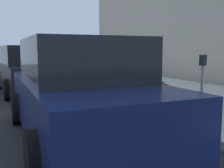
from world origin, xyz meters
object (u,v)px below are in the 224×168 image
Objects in this scene: suitcase_red_0 at (160,95)px; parking_meter at (202,77)px; suitcase_silver_3 at (125,88)px; parked_car_charcoal_1 at (30,70)px; bollard_post at (87,74)px; parked_car_navy_0 at (81,93)px; parked_car_beige_2 at (14,64)px; suitcase_navy_5 at (109,83)px; suitcase_teal_4 at (119,82)px; fire_hydrant at (97,76)px; suitcase_maroon_1 at (148,91)px; suitcase_black_2 at (136,86)px.

parking_meter reaches higher than suitcase_red_0.
parked_car_charcoal_1 reaches higher than suitcase_silver_3.
parked_car_navy_0 is (-5.43, 2.11, 0.20)m from bollard_post.
parked_car_beige_2 is at bearing 0.00° from parked_car_charcoal_1.
suitcase_navy_5 is 0.65× the size of parking_meter.
suitcase_silver_3 is 0.57m from suitcase_teal_4.
suitcase_teal_4 reaches higher than fire_hydrant.
parked_car_navy_0 is (-4.78, 2.26, 0.23)m from fire_hydrant.
parked_car_beige_2 is at bearing 20.15° from fire_hydrant.
suitcase_maroon_1 is 0.16× the size of parked_car_navy_0.
suitcase_navy_5 is 1.69m from bollard_post.
suitcase_red_0 is 0.77× the size of suitcase_navy_5.
parked_car_beige_2 is at bearing 12.77° from suitcase_red_0.
parked_car_beige_2 is at bearing 0.00° from parked_car_navy_0.
bollard_post is (3.40, 0.17, 0.07)m from suitcase_black_2.
parked_car_navy_0 reaches higher than suitcase_navy_5.
parked_car_beige_2 is (8.35, 2.27, 0.35)m from suitcase_silver_3.
fire_hydrant is at bearing -110.74° from parked_car_charcoal_1.
parked_car_navy_0 is at bearing 180.00° from parked_car_beige_2.
parked_car_navy_0 is (-0.89, 2.28, 0.36)m from suitcase_red_0.
suitcase_maroon_1 is 0.14× the size of parked_car_beige_2.
parking_meter is (-5.62, -0.40, 0.38)m from bollard_post.
suitcase_maroon_1 is at bearing -166.55° from parked_car_beige_2.
suitcase_teal_4 is at bearing -36.34° from parked_car_navy_0.
suitcase_black_2 is 1.17× the size of suitcase_navy_5.
parked_car_charcoal_1 is at bearing 0.00° from parked_car_navy_0.
suitcase_teal_4 is (2.27, -0.04, 0.08)m from suitcase_red_0.
parked_car_navy_0 is at bearing 131.62° from suitcase_black_2.
suitcase_silver_3 is at bearing 174.07° from suitcase_teal_4.
suitcase_black_2 is at bearing -48.38° from parked_car_navy_0.
bollard_post is at bearing 2.36° from suitcase_maroon_1.
bollard_post is at bearing 5.62° from suitcase_navy_5.
suitcase_teal_4 is (1.13, -0.04, -0.01)m from suitcase_black_2.
parking_meter reaches higher than suitcase_black_2.
suitcase_black_2 is 3.40m from bollard_post.
suitcase_teal_4 is 0.20× the size of parked_car_beige_2.
suitcase_teal_4 is at bearing 3.24° from parking_meter.
fire_hydrant is at bearing 2.11° from suitcase_teal_4.
fire_hydrant is 0.88× the size of bollard_post.
parked_car_beige_2 reaches higher than suitcase_navy_5.
suitcase_maroon_1 is at bearing 179.99° from suitcase_navy_5.
bollard_post reaches higher than suitcase_navy_5.
suitcase_teal_4 is 3.39m from parking_meter.
suitcase_silver_3 is at bearing -143.30° from parked_car_charcoal_1.
suitcase_red_0 is at bearing 12.07° from parking_meter.
parked_car_beige_2 is at bearing 12.70° from parking_meter.
suitcase_black_2 is 0.20× the size of parked_car_beige_2.
fire_hydrant is at bearing -159.85° from parked_car_beige_2.
bollard_post is 0.18× the size of parked_car_beige_2.
bollard_post is at bearing 13.09° from fire_hydrant.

